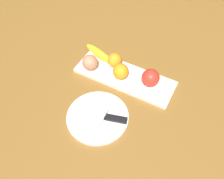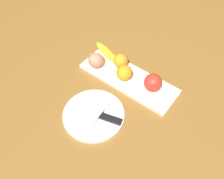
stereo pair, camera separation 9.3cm
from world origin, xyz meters
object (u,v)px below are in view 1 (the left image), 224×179
at_px(banana, 99,53).
at_px(orange_near_banana, 115,60).
at_px(orange_near_apple, 121,71).
at_px(folded_napkin, 91,112).
at_px(fruit_tray, 125,77).
at_px(knife, 111,118).
at_px(dinner_plate, 98,117).
at_px(apple, 151,78).
at_px(peach, 90,62).

distance_m(banana, orange_near_banana, 0.09).
distance_m(orange_near_apple, folded_napkin, 0.22).
bearing_deg(folded_napkin, orange_near_apple, -94.56).
bearing_deg(fruit_tray, orange_near_apple, 50.14).
height_order(folded_napkin, knife, folded_napkin).
bearing_deg(knife, dinner_plate, -0.74).
relative_size(apple, peach, 1.09).
bearing_deg(dinner_plate, orange_near_banana, -75.67).
height_order(fruit_tray, knife, knife).
relative_size(fruit_tray, peach, 6.33).
xyz_separation_m(banana, dinner_plate, (-0.15, 0.28, -0.03)).
bearing_deg(orange_near_apple, dinner_plate, 93.30).
bearing_deg(fruit_tray, dinner_plate, 90.00).
height_order(fruit_tray, orange_near_banana, orange_near_banana).
xyz_separation_m(peach, knife, (-0.20, 0.18, -0.03)).
relative_size(peach, knife, 0.38).
distance_m(fruit_tray, banana, 0.16).
height_order(apple, peach, apple).
height_order(banana, orange_near_banana, orange_near_banana).
bearing_deg(fruit_tray, peach, 11.53).
bearing_deg(knife, fruit_tray, -92.62).
distance_m(banana, dinner_plate, 0.32).
bearing_deg(orange_near_banana, fruit_tray, 153.44).
bearing_deg(peach, fruit_tray, -168.47).
height_order(peach, knife, peach).
distance_m(orange_near_apple, peach, 0.14).
height_order(fruit_tray, dinner_plate, fruit_tray).
bearing_deg(banana, orange_near_banana, -173.68).
relative_size(fruit_tray, banana, 2.56).
bearing_deg(orange_near_banana, knife, 115.22).
bearing_deg(knife, orange_near_banana, -80.52).
height_order(orange_near_apple, orange_near_banana, orange_near_apple).
relative_size(orange_near_apple, folded_napkin, 0.58).
height_order(fruit_tray, banana, banana).
bearing_deg(orange_near_apple, peach, 6.63).
relative_size(orange_near_banana, dinner_plate, 0.27).
bearing_deg(folded_napkin, apple, -120.61).
relative_size(dinner_plate, folded_napkin, 2.02).
height_order(banana, folded_napkin, banana).
bearing_deg(banana, folded_napkin, 131.33).
relative_size(fruit_tray, orange_near_apple, 6.39).
distance_m(fruit_tray, folded_napkin, 0.23).
height_order(orange_near_apple, peach, same).
height_order(banana, dinner_plate, banana).
xyz_separation_m(fruit_tray, dinner_plate, (-0.00, 0.23, -0.00)).
bearing_deg(orange_near_apple, orange_near_banana, -41.46).
bearing_deg(peach, dinner_plate, 127.55).
bearing_deg(apple, dinner_plate, 64.94).
height_order(apple, orange_near_banana, apple).
relative_size(apple, folded_napkin, 0.63).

